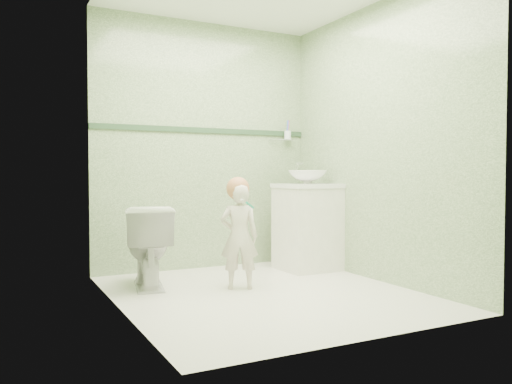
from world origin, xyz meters
TOP-DOWN VIEW (x-y plane):
  - ground at (0.00, 0.00)m, footprint 2.50×2.50m
  - room_shell at (0.00, 0.00)m, footprint 2.50×2.54m
  - trim_stripe at (0.00, 1.24)m, footprint 2.20×0.02m
  - vanity at (0.84, 0.70)m, footprint 0.52×0.50m
  - counter at (0.84, 0.70)m, footprint 0.54×0.52m
  - basin at (0.84, 0.70)m, footprint 0.37×0.37m
  - faucet at (0.84, 0.89)m, footprint 0.03×0.13m
  - cup_holder at (0.89, 1.18)m, footprint 0.26×0.07m
  - toilet at (-0.74, 0.64)m, footprint 0.49×0.72m
  - toddler at (-0.11, 0.24)m, footprint 0.36×0.31m
  - hair_cap at (-0.11, 0.26)m, footprint 0.19×0.19m
  - teal_toothbrush at (-0.09, 0.10)m, footprint 0.12×0.14m

SIDE VIEW (x-z plane):
  - ground at x=0.00m, z-range 0.00..0.00m
  - toilet at x=-0.74m, z-range 0.00..0.67m
  - vanity at x=0.84m, z-range 0.00..0.80m
  - toddler at x=-0.11m, z-range 0.00..0.84m
  - teal_toothbrush at x=-0.09m, z-range 0.64..0.73m
  - hair_cap at x=-0.11m, z-range 0.71..0.90m
  - counter at x=0.84m, z-range 0.79..0.83m
  - basin at x=0.84m, z-range 0.83..0.96m
  - faucet at x=0.84m, z-range 0.88..1.06m
  - room_shell at x=0.00m, z-range 0.00..2.40m
  - cup_holder at x=0.89m, z-range 1.22..1.44m
  - trim_stripe at x=0.00m, z-range 1.33..1.38m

